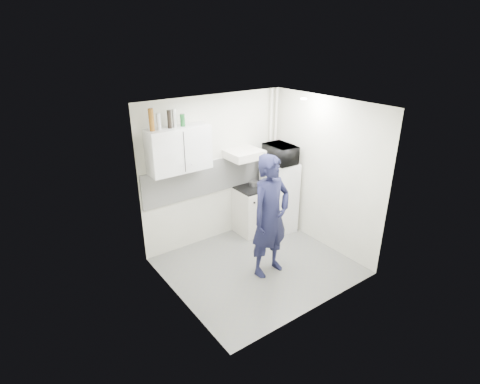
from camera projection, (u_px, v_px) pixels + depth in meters
floor at (258, 266)px, 6.11m from camera, size 2.80×2.80×0.00m
ceiling at (261, 106)px, 5.09m from camera, size 2.80×2.80×0.00m
wall_back at (215, 170)px, 6.53m from camera, size 2.80×0.00×2.80m
wall_left at (175, 218)px, 4.85m from camera, size 0.00×2.60×2.60m
wall_right at (324, 174)px, 6.35m from camera, size 0.00×2.60×2.60m
person at (270, 217)px, 5.62m from camera, size 0.74×0.52×1.94m
stove at (251, 210)px, 7.02m from camera, size 0.55×0.55×0.88m
fridge at (279, 197)px, 7.02m from camera, size 0.66×0.66×1.35m
stove_top at (252, 188)px, 6.84m from camera, size 0.53×0.53×0.03m
saucepan at (254, 183)px, 6.89m from camera, size 0.16×0.16×0.09m
microwave at (281, 154)px, 6.69m from camera, size 0.61×0.42×0.33m
bottle_a at (151, 120)px, 5.36m from camera, size 0.08×0.08×0.32m
bottle_b at (158, 122)px, 5.44m from camera, size 0.06×0.06×0.25m
bottle_c at (169, 119)px, 5.53m from camera, size 0.06×0.06×0.27m
bottle_d at (174, 118)px, 5.57m from camera, size 0.06×0.06×0.28m
canister_a at (183, 120)px, 5.66m from camera, size 0.07×0.07×0.19m
upper_cabinet at (179, 149)px, 5.78m from camera, size 1.00×0.35×0.70m
range_hood at (244, 154)px, 6.48m from camera, size 0.60×0.50×0.14m
backsplash at (216, 176)px, 6.56m from camera, size 2.74×0.03×0.60m
pipe_a at (275, 158)px, 7.17m from camera, size 0.05×0.05×2.60m
pipe_b at (270, 159)px, 7.11m from camera, size 0.04×0.04×2.60m
ceiling_spot_fixture at (304, 99)px, 5.79m from camera, size 0.10×0.10×0.02m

